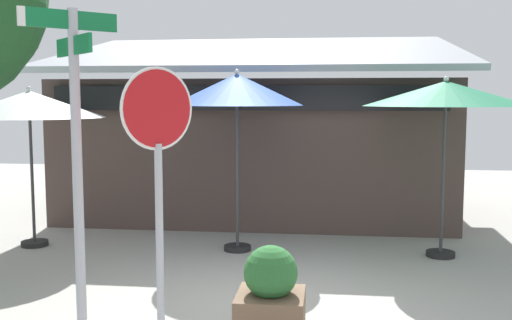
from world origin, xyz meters
TOP-DOWN VIEW (x-y plane):
  - ground_plane at (0.00, 0.00)m, footprint 28.00×28.00m
  - cafe_building at (-0.69, 5.82)m, footprint 8.17×5.00m
  - street_sign_post at (-1.44, -1.90)m, footprint 0.65×0.63m
  - stop_sign at (-0.72, -1.81)m, footprint 0.49×0.56m
  - patio_umbrella_ivory_left at (-4.06, 2.29)m, footprint 2.43×2.43m
  - patio_umbrella_royal_blue_center at (-0.65, 2.39)m, footprint 2.10×2.10m
  - patio_umbrella_forest_green_right at (2.54, 2.40)m, footprint 2.50×2.50m
  - sidewalk_planter at (0.21, -1.04)m, footprint 0.69×0.69m

SIDE VIEW (x-z plane):
  - ground_plane at x=0.00m, z-range -0.10..0.00m
  - sidewalk_planter at x=0.21m, z-range -0.05..0.91m
  - cafe_building at x=-0.69m, z-range -0.46..3.48m
  - stop_sign at x=-0.72m, z-range 0.52..3.25m
  - street_sign_post at x=-1.44m, z-range 0.33..3.56m
  - patio_umbrella_ivory_left at x=-4.06m, z-range 1.02..3.66m
  - patio_umbrella_forest_green_right at x=2.54m, z-range 1.11..3.89m
  - patio_umbrella_royal_blue_center at x=-0.65m, z-range 1.11..4.02m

